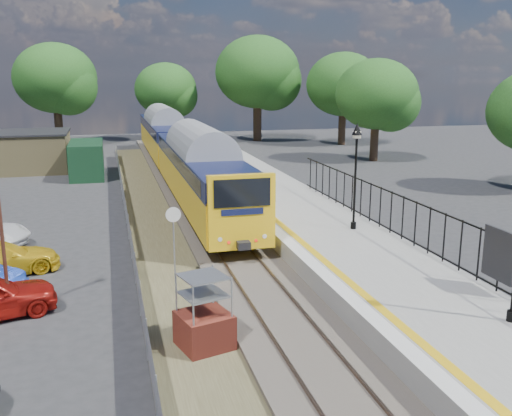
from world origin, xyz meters
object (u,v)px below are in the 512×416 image
object	(u,v)px
victorian_lamp_north	(356,152)
speed_sign	(174,231)
train	(178,147)
brick_plinth	(204,313)

from	to	relation	value
victorian_lamp_north	speed_sign	xyz separation A→B (m)	(-8.05, -1.98, -2.40)
victorian_lamp_north	train	xyz separation A→B (m)	(-5.30, 19.18, -1.96)
train	victorian_lamp_north	bearing A→B (deg)	-74.56
victorian_lamp_north	train	world-z (taller)	victorian_lamp_north
victorian_lamp_north	brick_plinth	bearing A→B (deg)	-135.77
train	brick_plinth	xyz separation A→B (m)	(-2.60, -26.88, -1.30)
train	speed_sign	world-z (taller)	train
brick_plinth	speed_sign	world-z (taller)	speed_sign
brick_plinth	speed_sign	bearing A→B (deg)	91.47
victorian_lamp_north	brick_plinth	size ratio (longest dim) A/B	2.11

